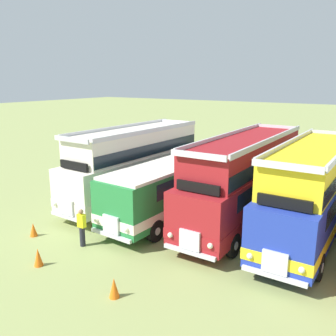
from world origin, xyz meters
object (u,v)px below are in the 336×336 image
(bus_fourth_in_row, at_px, (312,189))
(cone_mid_row, at_px, (33,230))
(bus_third_in_row, at_px, (246,177))
(bus_second_in_row, at_px, (183,181))
(cone_near_end, at_px, (114,288))
(cone_far_end, at_px, (38,257))
(marshal_person, at_px, (82,227))
(bus_first_in_row, at_px, (136,163))

(bus_fourth_in_row, xyz_separation_m, cone_mid_row, (-10.94, -6.94, -2.04))
(bus_third_in_row, bearing_deg, bus_second_in_row, -169.79)
(bus_second_in_row, height_order, bus_fourth_in_row, bus_fourth_in_row)
(bus_third_in_row, bearing_deg, bus_fourth_in_row, -7.91)
(cone_mid_row, bearing_deg, cone_near_end, -14.51)
(cone_mid_row, height_order, cone_far_end, cone_far_end)
(bus_second_in_row, xyz_separation_m, marshal_person, (-1.48, -6.27, -0.87))
(bus_third_in_row, relative_size, cone_near_end, 15.98)
(bus_first_in_row, xyz_separation_m, cone_near_end, (5.69, -8.53, -2.00))
(bus_fourth_in_row, height_order, cone_near_end, bus_fourth_in_row)
(cone_near_end, distance_m, cone_mid_row, 6.73)
(cone_far_end, xyz_separation_m, marshal_person, (0.16, 2.23, 0.52))
(bus_third_in_row, distance_m, cone_mid_row, 10.78)
(cone_near_end, distance_m, cone_far_end, 3.97)
(bus_fourth_in_row, distance_m, marshal_person, 10.53)
(bus_first_in_row, distance_m, marshal_person, 6.75)
(bus_fourth_in_row, relative_size, cone_mid_row, 16.26)
(bus_third_in_row, xyz_separation_m, cone_far_end, (-5.01, -9.11, -2.00))
(bus_fourth_in_row, bearing_deg, cone_far_end, -134.16)
(bus_second_in_row, height_order, marshal_person, bus_second_in_row)
(marshal_person, bearing_deg, bus_first_in_row, 106.69)
(bus_first_in_row, distance_m, cone_far_end, 8.94)
(bus_fourth_in_row, bearing_deg, bus_second_in_row, -178.83)
(cone_near_end, relative_size, cone_far_end, 0.98)
(cone_near_end, height_order, marshal_person, marshal_person)
(bus_third_in_row, relative_size, marshal_person, 6.65)
(bus_second_in_row, bearing_deg, bus_first_in_row, 179.27)
(cone_mid_row, distance_m, marshal_person, 2.83)
(bus_first_in_row, height_order, cone_mid_row, bus_first_in_row)
(marshal_person, bearing_deg, bus_third_in_row, 54.81)
(cone_mid_row, bearing_deg, bus_first_in_row, 83.11)
(bus_first_in_row, distance_m, cone_mid_row, 7.19)
(bus_third_in_row, xyz_separation_m, cone_mid_row, (-7.57, -7.41, -2.04))
(cone_near_end, height_order, cone_mid_row, cone_near_end)
(bus_second_in_row, relative_size, cone_near_end, 16.01)
(bus_fourth_in_row, distance_m, cone_mid_row, 13.11)
(cone_near_end, bearing_deg, marshal_person, 149.73)
(cone_mid_row, relative_size, marshal_person, 0.37)
(bus_fourth_in_row, height_order, marshal_person, bus_fourth_in_row)
(bus_second_in_row, bearing_deg, cone_far_end, -100.94)
(bus_first_in_row, relative_size, bus_third_in_row, 0.92)
(bus_third_in_row, distance_m, cone_far_end, 10.58)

